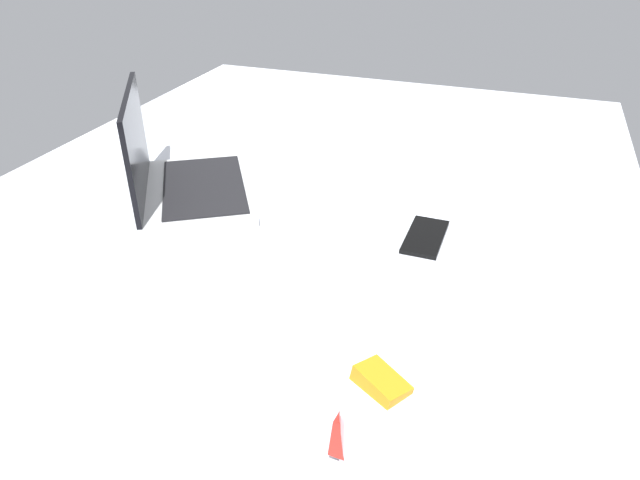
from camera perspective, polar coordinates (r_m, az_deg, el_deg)
bed_mattress at (r=132.03cm, az=-0.81°, el=1.68°), size 180.00×140.00×18.00cm
laptop at (r=125.66cm, az=-13.69°, el=6.02°), size 40.16×36.91×23.00cm
snack_cup at (r=66.76cm, az=5.76°, el=-17.81°), size 9.00×9.46×12.94cm
cell_phone at (r=110.26cm, az=10.45°, el=0.33°), size 14.09×6.99×0.80cm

